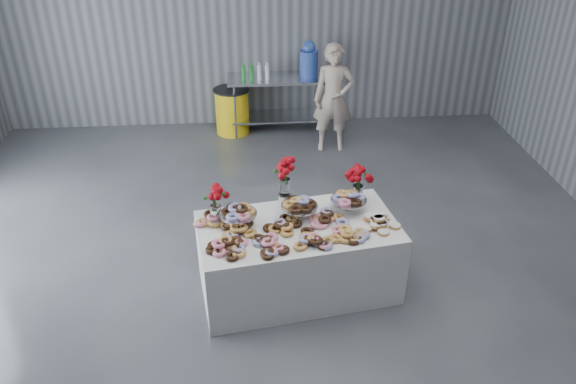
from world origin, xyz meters
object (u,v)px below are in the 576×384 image
water_jug (309,60)px  trash_barrel (232,111)px  person (334,98)px  prep_table (276,94)px  display_table (298,257)px

water_jug → trash_barrel: (-1.20, 0.00, -0.79)m
person → trash_barrel: size_ratio=2.20×
water_jug → prep_table: bearing=180.0°
prep_table → person: size_ratio=0.94×
display_table → trash_barrel: 3.95m
trash_barrel → display_table: bearing=-80.1°
trash_barrel → water_jug: bearing=0.0°
person → trash_barrel: 1.70m
water_jug → trash_barrel: size_ratio=0.77×
water_jug → person: person is taller
display_table → person: person is taller
display_table → trash_barrel: (-0.68, 3.89, -0.01)m
prep_table → person: bearing=-41.6°
prep_table → water_jug: bearing=-0.0°
prep_table → trash_barrel: prep_table is taller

